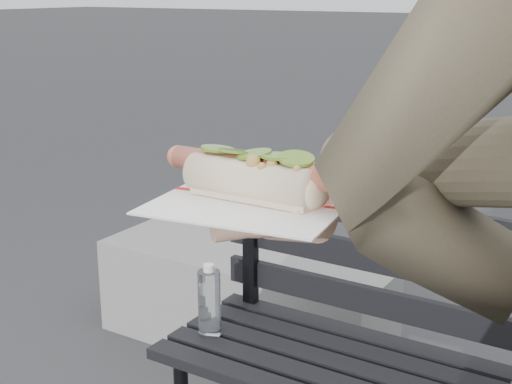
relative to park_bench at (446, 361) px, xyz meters
The scene contains 3 objects.
park_bench is the anchor object (origin of this frame).
concrete_block 1.23m from the park_bench, 148.17° to the left, with size 1.20×0.40×0.40m, color slate.
held_hotdog 1.21m from the park_bench, 74.51° to the right, with size 0.63×0.32×0.20m.
Camera 1 is at (0.35, -0.61, 1.42)m, focal length 50.00 mm.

